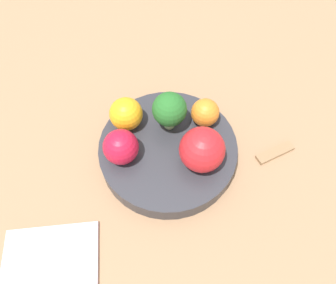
{
  "coord_description": "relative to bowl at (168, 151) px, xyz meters",
  "views": [
    {
      "loc": [
        0.25,
        0.01,
        0.46
      ],
      "look_at": [
        0.0,
        0.0,
        0.06
      ],
      "focal_mm": 35.0,
      "sensor_mm": 36.0,
      "label": 1
    }
  ],
  "objects": [
    {
      "name": "ground_plane",
      "position": [
        0.0,
        0.0,
        -0.03
      ],
      "size": [
        6.0,
        6.0,
        0.0
      ],
      "primitive_type": "plane",
      "color": "gray"
    },
    {
      "name": "table_surface",
      "position": [
        0.0,
        0.0,
        -0.02
      ],
      "size": [
        1.2,
        1.2,
        0.02
      ],
      "color": "#936D4C",
      "rests_on": "ground_plane"
    },
    {
      "name": "bowl",
      "position": [
        0.0,
        0.0,
        0.0
      ],
      "size": [
        0.2,
        0.2,
        0.03
      ],
      "color": "#2D2D33",
      "rests_on": "table_surface"
    },
    {
      "name": "broccoli",
      "position": [
        -0.04,
        0.0,
        0.05
      ],
      "size": [
        0.05,
        0.05,
        0.07
      ],
      "color": "#99C17A",
      "rests_on": "bowl"
    },
    {
      "name": "apple_red",
      "position": [
        0.02,
        -0.06,
        0.04
      ],
      "size": [
        0.05,
        0.05,
        0.05
      ],
      "color": "#B7142D",
      "rests_on": "bowl"
    },
    {
      "name": "apple_green",
      "position": [
        0.02,
        0.05,
        0.05
      ],
      "size": [
        0.06,
        0.06,
        0.06
      ],
      "color": "red",
      "rests_on": "bowl"
    },
    {
      "name": "orange_front",
      "position": [
        -0.05,
        0.05,
        0.04
      ],
      "size": [
        0.04,
        0.04,
        0.04
      ],
      "color": "orange",
      "rests_on": "bowl"
    },
    {
      "name": "orange_back",
      "position": [
        -0.04,
        -0.06,
        0.04
      ],
      "size": [
        0.05,
        0.05,
        0.05
      ],
      "color": "orange",
      "rests_on": "bowl"
    },
    {
      "name": "napkin",
      "position": [
        0.18,
        -0.14,
        -0.01
      ],
      "size": [
        0.14,
        0.14,
        0.01
      ],
      "color": "beige",
      "rests_on": "table_surface"
    },
    {
      "name": "spoon",
      "position": [
        -0.01,
        0.16,
        -0.01
      ],
      "size": [
        0.04,
        0.06,
        0.01
      ],
      "color": "olive",
      "rests_on": "table_surface"
    }
  ]
}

